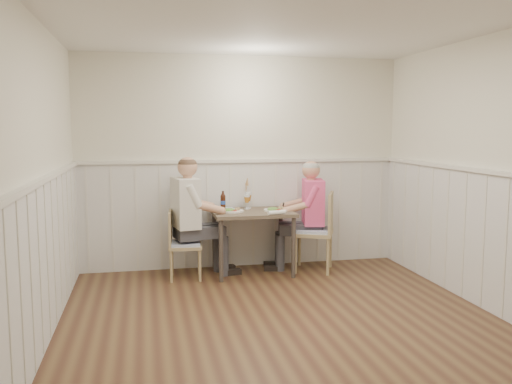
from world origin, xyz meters
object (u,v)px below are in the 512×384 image
(dining_table, at_px, (253,219))
(diner_cream, at_px, (189,226))
(beer_bottle, at_px, (223,201))
(chair_left, at_px, (181,242))
(man_in_pink, at_px, (309,223))
(grass_vase, at_px, (245,194))
(chair_right, at_px, (318,229))

(dining_table, distance_m, diner_cream, 0.75)
(dining_table, xyz_separation_m, beer_bottle, (-0.32, 0.19, 0.20))
(chair_left, xyz_separation_m, man_in_pink, (1.57, 0.13, 0.14))
(dining_table, distance_m, beer_bottle, 0.43)
(dining_table, xyz_separation_m, grass_vase, (-0.03, 0.31, 0.27))
(man_in_pink, bearing_deg, dining_table, -175.35)
(dining_table, bearing_deg, grass_vase, 95.91)
(dining_table, bearing_deg, beer_bottle, 149.72)
(dining_table, height_order, beer_bottle, beer_bottle)
(chair_right, distance_m, chair_left, 1.65)
(man_in_pink, bearing_deg, diner_cream, -177.13)
(man_in_pink, xyz_separation_m, diner_cream, (-1.47, -0.07, 0.03))
(dining_table, relative_size, grass_vase, 2.47)
(man_in_pink, height_order, beer_bottle, man_in_pink)
(chair_right, xyz_separation_m, man_in_pink, (-0.08, 0.11, 0.05))
(chair_left, bearing_deg, beer_bottle, 26.07)
(grass_vase, bearing_deg, chair_right, -23.59)
(chair_left, bearing_deg, diner_cream, 27.20)
(chair_left, relative_size, grass_vase, 2.07)
(beer_bottle, height_order, grass_vase, grass_vase)
(dining_table, bearing_deg, diner_cream, -178.86)
(chair_right, relative_size, diner_cream, 0.67)
(chair_left, distance_m, grass_vase, 1.03)
(grass_vase, bearing_deg, beer_bottle, -157.56)
(diner_cream, relative_size, beer_bottle, 6.32)
(chair_right, bearing_deg, diner_cream, 178.58)
(chair_left, distance_m, beer_bottle, 0.72)
(man_in_pink, xyz_separation_m, grass_vase, (-0.75, 0.25, 0.35))
(diner_cream, xyz_separation_m, grass_vase, (0.71, 0.32, 0.32))
(chair_left, height_order, beer_bottle, beer_bottle)
(diner_cream, bearing_deg, chair_left, -152.80)
(dining_table, relative_size, man_in_pink, 0.70)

